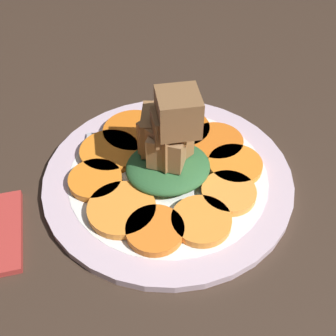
# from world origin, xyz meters

# --- Properties ---
(table_slab) EXTENTS (1.20, 1.20, 0.02)m
(table_slab) POSITION_xyz_m (0.00, 0.00, 0.01)
(table_slab) COLOR #38281E
(table_slab) RESTS_ON ground
(plate) EXTENTS (0.30, 0.30, 0.01)m
(plate) POSITION_xyz_m (0.00, 0.00, 0.03)
(plate) COLOR silver
(plate) RESTS_ON table_slab
(carrot_slice_0) EXTENTS (0.07, 0.07, 0.01)m
(carrot_slice_0) POSITION_xyz_m (-0.07, -0.03, 0.04)
(carrot_slice_0) COLOR orange
(carrot_slice_0) RESTS_ON plate
(carrot_slice_1) EXTENTS (0.08, 0.08, 0.01)m
(carrot_slice_1) POSITION_xyz_m (-0.03, -0.07, 0.04)
(carrot_slice_1) COLOR #D66115
(carrot_slice_1) RESTS_ON plate
(carrot_slice_2) EXTENTS (0.08, 0.08, 0.01)m
(carrot_slice_2) POSITION_xyz_m (0.03, -0.08, 0.04)
(carrot_slice_2) COLOR orange
(carrot_slice_2) RESTS_ON plate
(carrot_slice_3) EXTENTS (0.07, 0.07, 0.01)m
(carrot_slice_3) POSITION_xyz_m (0.06, -0.05, 0.04)
(carrot_slice_3) COLOR orange
(carrot_slice_3) RESTS_ON plate
(carrot_slice_4) EXTENTS (0.06, 0.06, 0.01)m
(carrot_slice_4) POSITION_xyz_m (0.09, -0.01, 0.04)
(carrot_slice_4) COLOR orange
(carrot_slice_4) RESTS_ON plate
(carrot_slice_5) EXTENTS (0.07, 0.07, 0.01)m
(carrot_slice_5) POSITION_xyz_m (0.06, 0.04, 0.04)
(carrot_slice_5) COLOR orange
(carrot_slice_5) RESTS_ON plate
(carrot_slice_6) EXTENTS (0.06, 0.06, 0.01)m
(carrot_slice_6) POSITION_xyz_m (0.03, 0.08, 0.04)
(carrot_slice_6) COLOR orange
(carrot_slice_6) RESTS_ON plate
(carrot_slice_7) EXTENTS (0.06, 0.06, 0.01)m
(carrot_slice_7) POSITION_xyz_m (-0.02, 0.08, 0.04)
(carrot_slice_7) COLOR orange
(carrot_slice_7) RESTS_ON plate
(carrot_slice_8) EXTENTS (0.06, 0.06, 0.01)m
(carrot_slice_8) POSITION_xyz_m (-0.06, 0.05, 0.04)
(carrot_slice_8) COLOR #F99539
(carrot_slice_8) RESTS_ON plate
(carrot_slice_9) EXTENTS (0.07, 0.07, 0.01)m
(carrot_slice_9) POSITION_xyz_m (-0.08, 0.01, 0.04)
(carrot_slice_9) COLOR orange
(carrot_slice_9) RESTS_ON plate
(center_pile) EXTENTS (0.10, 0.10, 0.11)m
(center_pile) POSITION_xyz_m (-0.00, -0.01, 0.07)
(center_pile) COLOR #2D6033
(center_pile) RESTS_ON plate
(fork) EXTENTS (0.19, 0.06, 0.00)m
(fork) POSITION_xyz_m (-0.01, -0.07, 0.03)
(fork) COLOR #B2B2B7
(fork) RESTS_ON plate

